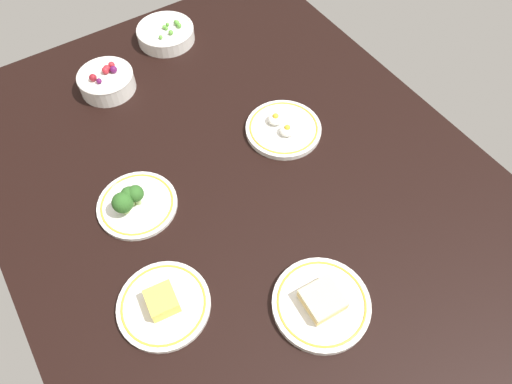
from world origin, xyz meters
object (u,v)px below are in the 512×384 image
Objects in this scene: plate_eggs at (283,128)px; plate_broccoli at (134,203)px; plate_cheese at (164,304)px; plate_sandwich at (321,303)px; bowl_peas at (166,33)px; bowl_berries at (107,81)px.

plate_eggs is 42.96cm from plate_broccoli.
plate_broccoli is (25.53, -5.38, 0.85)cm from plate_cheese.
plate_cheese is 1.03× the size of plate_broccoli.
bowl_peas is at bearing -7.33° from plate_sandwich.
plate_eggs is 1.29× the size of bowl_berries.
plate_cheese is 32.58cm from plate_sandwich.
bowl_berries is at bearing 38.89° from plate_eggs.
plate_eggs is 0.98× the size of plate_sandwich.
plate_sandwich is 48.45cm from plate_broccoli.
bowl_peas is 94.85cm from plate_sandwich.
plate_cheese is 26.10cm from plate_broccoli.
plate_sandwich is 1.32× the size of bowl_berries.
plate_cheese is at bearing 168.11° from plate_broccoli.
bowl_berries is at bearing -14.54° from plate_broccoli.
plate_sandwich is at bearing -152.95° from plate_broccoli.
bowl_peas is (50.39, 8.81, 1.30)cm from plate_eggs.
bowl_peas is 0.90× the size of plate_cheese.
plate_cheese is 68.13cm from bowl_berries.
bowl_peas is 0.85× the size of plate_sandwich.
plate_eggs is 51.62cm from bowl_berries.
plate_eggs is at bearing -25.58° from plate_sandwich.
plate_broccoli reaches higher than plate_cheese.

